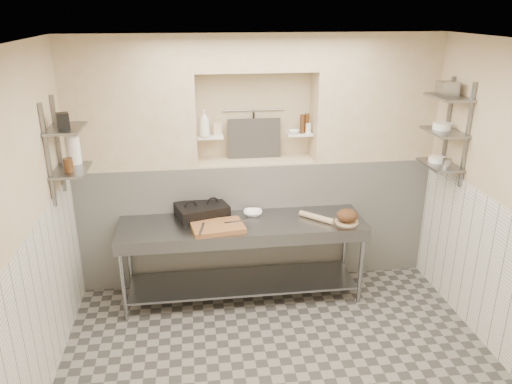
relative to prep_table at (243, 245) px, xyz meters
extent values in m
cube|color=slate|center=(0.22, -1.18, -0.69)|extent=(4.00, 3.90, 0.10)
cube|color=silver|center=(0.22, -1.18, 2.21)|extent=(4.00, 3.90, 0.10)
cube|color=beige|center=(-1.83, -1.18, 0.76)|extent=(0.10, 3.90, 2.80)
cube|color=beige|center=(0.22, 0.82, 0.76)|extent=(4.00, 0.10, 2.80)
cube|color=silver|center=(0.22, 0.57, 0.06)|extent=(4.00, 0.40, 1.40)
cube|color=beige|center=(0.22, 0.57, 0.77)|extent=(1.30, 0.40, 0.02)
cube|color=beige|center=(-1.11, 0.57, 1.46)|extent=(1.35, 0.40, 1.40)
cube|color=beige|center=(1.54, 0.57, 1.46)|extent=(1.35, 0.40, 1.40)
cube|color=beige|center=(0.22, 0.57, 1.96)|extent=(1.30, 0.40, 0.40)
cube|color=silver|center=(-1.77, -1.18, 0.06)|extent=(0.02, 3.90, 1.40)
cube|color=silver|center=(2.21, -1.18, 0.06)|extent=(0.02, 3.90, 1.40)
cube|color=white|center=(-0.28, 0.57, 1.06)|extent=(0.28, 0.16, 0.02)
cube|color=white|center=(0.72, 0.57, 1.06)|extent=(0.28, 0.16, 0.02)
cylinder|color=gray|center=(0.22, 0.74, 1.31)|extent=(0.70, 0.02, 0.02)
cylinder|color=black|center=(0.22, 0.72, 1.14)|extent=(0.02, 0.02, 0.30)
cube|color=#383330|center=(0.22, 0.67, 1.00)|extent=(0.60, 0.08, 0.45)
cube|color=slate|center=(-1.76, 0.07, 1.16)|extent=(0.03, 0.03, 0.95)
cube|color=slate|center=(-1.76, -0.33, 1.16)|extent=(0.03, 0.03, 0.95)
cube|color=slate|center=(-1.62, -0.13, 0.96)|extent=(0.30, 0.50, 0.02)
cube|color=slate|center=(-1.62, -0.13, 1.36)|extent=(0.30, 0.50, 0.03)
cube|color=slate|center=(2.19, 0.07, 1.21)|extent=(0.03, 0.03, 1.05)
cube|color=slate|center=(2.19, -0.33, 1.21)|extent=(0.03, 0.03, 1.05)
cube|color=slate|center=(2.06, -0.13, 0.86)|extent=(0.30, 0.50, 0.02)
cube|color=slate|center=(2.06, -0.13, 1.21)|extent=(0.30, 0.50, 0.02)
cube|color=slate|center=(2.06, -0.13, 1.56)|extent=(0.30, 0.50, 0.03)
cube|color=gray|center=(0.00, 0.02, 0.24)|extent=(2.60, 0.70, 0.04)
cube|color=gray|center=(0.00, 0.02, -0.46)|extent=(2.45, 0.60, 0.03)
cube|color=gray|center=(0.00, -0.31, 0.18)|extent=(2.60, 0.02, 0.12)
cylinder|color=gray|center=(-1.24, -0.27, -0.21)|extent=(0.04, 0.04, 0.86)
cylinder|color=gray|center=(-1.24, 0.31, -0.21)|extent=(0.04, 0.04, 0.86)
cylinder|color=gray|center=(1.24, -0.27, -0.21)|extent=(0.04, 0.04, 0.86)
cylinder|color=gray|center=(1.24, 0.31, -0.21)|extent=(0.04, 0.04, 0.86)
cube|color=black|center=(-0.41, 0.22, 0.31)|extent=(0.61, 0.51, 0.10)
cube|color=black|center=(-0.41, 0.22, 0.38)|extent=(0.61, 0.51, 0.05)
cube|color=brown|center=(-0.27, -0.12, 0.28)|extent=(0.57, 0.44, 0.05)
cube|color=gray|center=(-0.05, -0.06, 0.31)|extent=(0.29, 0.08, 0.01)
cylinder|color=gray|center=(-0.43, -0.21, 0.31)|extent=(0.07, 0.26, 0.02)
imported|color=white|center=(0.14, 0.20, 0.28)|extent=(0.23, 0.23, 0.05)
cylinder|color=tan|center=(0.79, -0.02, 0.29)|extent=(0.33, 0.33, 0.06)
cylinder|color=tan|center=(1.09, -0.13, 0.26)|extent=(0.25, 0.25, 0.01)
ellipsoid|color=#4C2D19|center=(1.09, -0.13, 0.34)|extent=(0.22, 0.22, 0.13)
imported|color=white|center=(-0.35, 0.52, 1.22)|extent=(0.13, 0.13, 0.30)
cube|color=beige|center=(-0.20, 0.61, 1.14)|extent=(0.09, 0.09, 0.13)
imported|color=white|center=(0.64, 0.55, 1.09)|extent=(0.16, 0.16, 0.04)
cylinder|color=#462812|center=(0.80, 0.58, 1.18)|extent=(0.06, 0.06, 0.21)
cylinder|color=#462812|center=(0.74, 0.55, 1.18)|extent=(0.05, 0.05, 0.21)
cylinder|color=white|center=(0.81, 0.56, 1.13)|extent=(0.07, 0.07, 0.11)
cylinder|color=white|center=(-1.62, 0.04, 1.10)|extent=(0.13, 0.13, 0.27)
cylinder|color=#462812|center=(-1.62, -0.22, 1.03)|extent=(0.09, 0.09, 0.13)
cube|color=black|center=(-1.62, -0.20, 1.44)|extent=(0.13, 0.13, 0.14)
cylinder|color=white|center=(2.06, -0.06, 0.90)|extent=(0.18, 0.18, 0.05)
cylinder|color=gray|center=(2.06, -0.27, 0.91)|extent=(0.09, 0.09, 0.09)
cylinder|color=white|center=(2.06, -0.07, 1.25)|extent=(0.18, 0.18, 0.07)
cube|color=gray|center=(2.06, -0.08, 1.64)|extent=(0.19, 0.22, 0.13)
camera|label=1|loc=(-0.49, -4.78, 2.41)|focal=35.00mm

